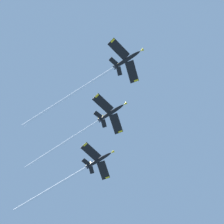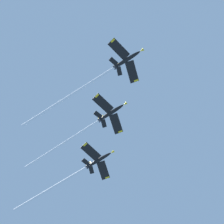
{
  "view_description": "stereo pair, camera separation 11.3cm",
  "coord_description": "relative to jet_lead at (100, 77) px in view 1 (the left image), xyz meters",
  "views": [
    {
      "loc": [
        -30.02,
        12.11,
        1.92
      ],
      "look_at": [
        31.17,
        3.59,
        135.08
      ],
      "focal_mm": 57.72,
      "sensor_mm": 36.0,
      "label": 1
    },
    {
      "loc": [
        -30.0,
        12.22,
        1.92
      ],
      "look_at": [
        31.17,
        3.59,
        135.08
      ],
      "focal_mm": 57.72,
      "sensor_mm": 36.0,
      "label": 2
    }
  ],
  "objects": [
    {
      "name": "jet_lead",
      "position": [
        0.0,
        0.0,
        0.0
      ],
      "size": [
        37.81,
        44.29,
        12.9
      ],
      "color": "black"
    },
    {
      "name": "jet_second",
      "position": [
        19.27,
        -0.54,
        -2.25
      ],
      "size": [
        33.76,
        38.76,
        11.35
      ],
      "color": "black"
    },
    {
      "name": "jet_third",
      "position": [
        41.56,
        4.02,
        -6.45
      ],
      "size": [
        33.36,
        39.82,
        10.56
      ],
      "color": "black"
    }
  ]
}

